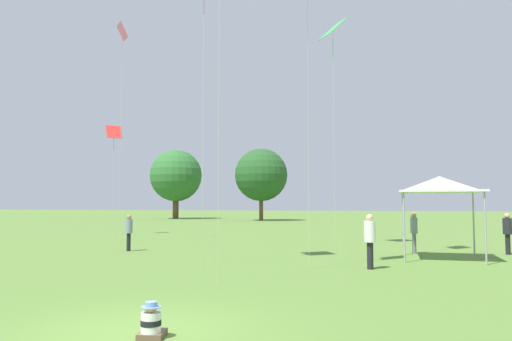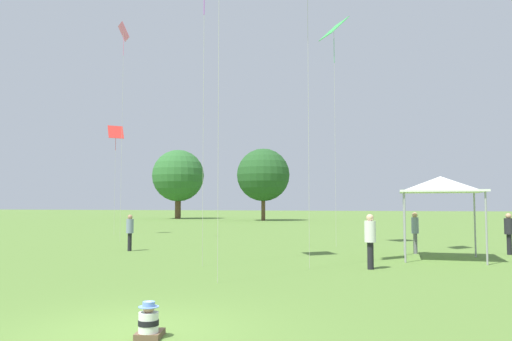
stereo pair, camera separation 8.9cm
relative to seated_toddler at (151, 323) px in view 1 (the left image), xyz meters
name	(u,v)px [view 1 (the left image)]	position (x,y,z in m)	size (l,w,h in m)	color
ground_plane	(137,331)	(-0.45, 0.36, -0.25)	(300.00, 300.00, 0.00)	#567A33
seated_toddler	(151,323)	(0.00, 0.00, 0.00)	(0.50, 0.58, 0.61)	brown
person_standing_0	(507,230)	(8.71, 16.30, 0.82)	(0.52, 0.52, 1.79)	black
person_standing_1	(414,228)	(4.81, 15.65, 0.86)	(0.33, 0.33, 1.82)	slate
person_standing_2	(129,229)	(-8.01, 13.48, 0.76)	(0.44, 0.44, 1.69)	black
person_standing_3	(370,236)	(3.13, 9.77, 0.86)	(0.54, 0.54, 1.85)	black
canopy_tent	(440,185)	(5.73, 13.52, 2.70)	(3.17, 3.17, 3.29)	white
kite_3	(333,33)	(1.04, 18.28, 10.95)	(1.71, 1.79, 11.90)	green
kite_6	(114,134)	(-15.20, 23.94, 6.94)	(1.14, 1.11, 7.81)	red
kite_8	(122,39)	(-11.48, 18.48, 11.78)	(1.02, 1.03, 12.93)	pink
distant_tree_0	(261,175)	(-12.56, 55.81, 5.74)	(6.93, 6.93, 9.47)	brown
distant_tree_1	(176,176)	(-26.66, 60.15, 6.07)	(7.62, 7.62, 10.16)	brown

